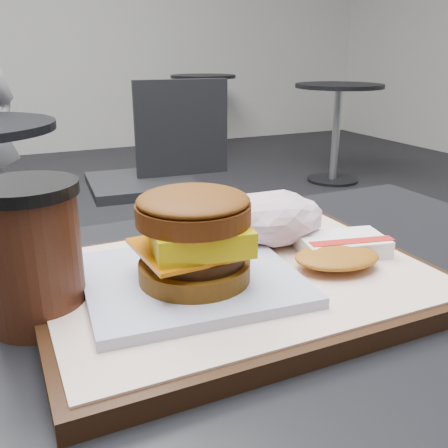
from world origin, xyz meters
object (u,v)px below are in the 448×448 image
Objects in this scene: crumpled_wrapper at (271,218)px; coffee_cup at (33,254)px; hash_brown at (340,250)px; breakfast_sandwich at (193,247)px; serving_tray at (238,282)px; neighbor_chair at (156,170)px.

coffee_cup is (-0.25, -0.04, 0.02)m from crumpled_wrapper.
coffee_cup is at bearing 172.70° from hash_brown.
coffee_cup is (-0.13, 0.03, 0.00)m from breakfast_sandwich.
hash_brown is (0.16, -0.00, -0.03)m from breakfast_sandwich.
crumpled_wrapper is (0.12, 0.07, -0.01)m from breakfast_sandwich.
hash_brown is (0.11, -0.02, 0.02)m from serving_tray.
serving_tray is at bearing 12.60° from breakfast_sandwich.
coffee_cup is at bearing 165.96° from breakfast_sandwich.
breakfast_sandwich is 0.16m from hash_brown.
crumpled_wrapper is at bearing -102.52° from neighbor_chair.
crumpled_wrapper is (0.07, 0.06, 0.04)m from serving_tray.
breakfast_sandwich is at bearing 178.42° from hash_brown.
crumpled_wrapper is at bearing 116.95° from hash_brown.
serving_tray is 0.19m from coffee_cup.
neighbor_chair is (0.34, 1.54, -0.31)m from crumpled_wrapper.
serving_tray is 1.67m from neighbor_chair.
breakfast_sandwich is at bearing -149.33° from crumpled_wrapper.
coffee_cup reaches higher than breakfast_sandwich.
hash_brown is at bearing -1.58° from breakfast_sandwich.
crumpled_wrapper is 0.26m from coffee_cup.
breakfast_sandwich is 1.64× the size of crumpled_wrapper.
crumpled_wrapper reaches higher than hash_brown.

